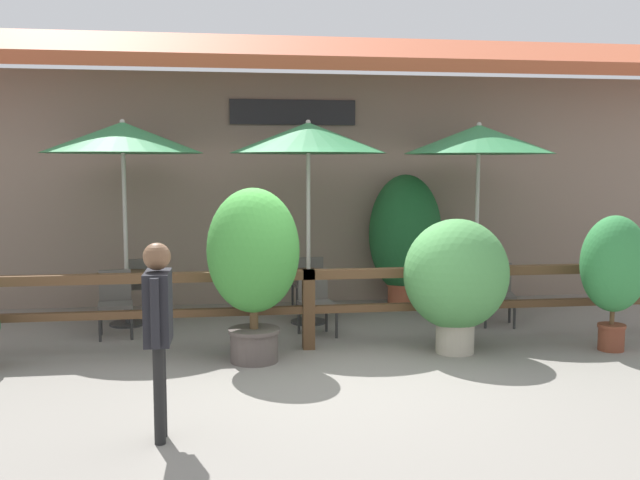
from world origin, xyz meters
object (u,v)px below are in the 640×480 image
chair_middle_streetside (316,299)px  chair_far_wallside (458,276)px  dining_table_far (476,277)px  chair_far_streetside (498,291)px  patio_umbrella_far (479,140)px  potted_plant_tall_tropical (456,277)px  dining_table_middle (308,283)px  patio_umbrella_middle (308,138)px  potted_plant_small_flowering (405,237)px  pedestrian (158,315)px  dining_table_near (127,284)px  patio_umbrella_near (123,138)px  potted_plant_entrance_palm (614,267)px  potted_plant_corner_fern (253,259)px  chair_near_wallside (139,283)px  chair_near_streetside (115,300)px  chair_middle_wallside (308,281)px

chair_middle_streetside → chair_far_wallside: (2.43, 1.56, 0.00)m
dining_table_far → chair_far_streetside: 0.66m
chair_middle_streetside → patio_umbrella_far: patio_umbrella_far is taller
potted_plant_tall_tropical → dining_table_middle: bearing=129.6°
patio_umbrella_middle → potted_plant_small_flowering: bearing=33.4°
pedestrian → potted_plant_tall_tropical: bearing=125.8°
dining_table_near → dining_table_far: size_ratio=1.00×
chair_middle_streetside → patio_umbrella_near: bearing=148.2°
chair_far_wallside → potted_plant_small_flowering: (-0.78, 0.25, 0.61)m
potted_plant_entrance_palm → potted_plant_corner_fern: 4.21m
dining_table_near → patio_umbrella_far: patio_umbrella_far is taller
patio_umbrella_middle → chair_far_streetside: (2.55, -0.46, -2.08)m
chair_far_wallside → chair_near_wallside: bearing=0.8°
dining_table_middle → potted_plant_tall_tropical: bearing=-50.4°
patio_umbrella_middle → potted_plant_small_flowering: 2.47m
potted_plant_entrance_palm → potted_plant_corner_fern: (-4.20, 0.11, 0.17)m
chair_near_wallside → pedestrian: 5.00m
patio_umbrella_near → patio_umbrella_far: (4.95, -0.03, 0.00)m
chair_near_streetside → patio_umbrella_far: 5.46m
chair_middle_wallside → chair_middle_streetside: bearing=82.6°
dining_table_middle → dining_table_far: size_ratio=1.00×
chair_middle_wallside → potted_plant_corner_fern: (-0.92, -2.58, 0.69)m
patio_umbrella_middle → patio_umbrella_near: bearing=175.0°
chair_middle_streetside → potted_plant_corner_fern: size_ratio=0.43×
chair_middle_wallside → patio_umbrella_far: 3.21m
patio_umbrella_near → chair_far_wallside: (4.91, 0.62, -2.08)m
potted_plant_small_flowering → potted_plant_tall_tropical: bearing=-93.1°
pedestrian → patio_umbrella_near: bearing=-169.1°
patio_umbrella_near → potted_plant_small_flowering: (4.13, 0.88, -1.47)m
patio_umbrella_middle → patio_umbrella_far: size_ratio=1.00×
potted_plant_tall_tropical → pedestrian: size_ratio=0.99×
dining_table_near → dining_table_far: 4.95m
chair_middle_wallside → patio_umbrella_middle: bearing=79.0°
dining_table_near → chair_far_streetside: size_ratio=1.07×
chair_far_wallside → dining_table_middle: bearing=20.1°
chair_near_streetside → potted_plant_corner_fern: bearing=-47.5°
chair_far_wallside → pedestrian: pedestrian is taller
potted_plant_small_flowering → patio_umbrella_middle: bearing=-146.6°
chair_middle_streetside → dining_table_far: 2.64m
patio_umbrella_middle → potted_plant_entrance_palm: patio_umbrella_middle is taller
chair_far_streetside → dining_table_middle: bearing=-177.0°
chair_far_streetside → potted_plant_small_flowering: bearing=133.2°
chair_middle_streetside → potted_plant_entrance_palm: (3.35, -1.25, 0.52)m
patio_umbrella_far → potted_plant_entrance_palm: bearing=-67.8°
potted_plant_tall_tropical → potted_plant_small_flowering: (0.16, 2.90, 0.18)m
potted_plant_corner_fern → pedestrian: potted_plant_corner_fern is taller
dining_table_middle → chair_middle_streetside: size_ratio=1.07×
chair_middle_streetside → chair_near_wallside: bearing=135.3°
chair_middle_wallside → potted_plant_tall_tropical: potted_plant_tall_tropical is taller
chair_near_wallside → patio_umbrella_middle: bearing=148.9°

